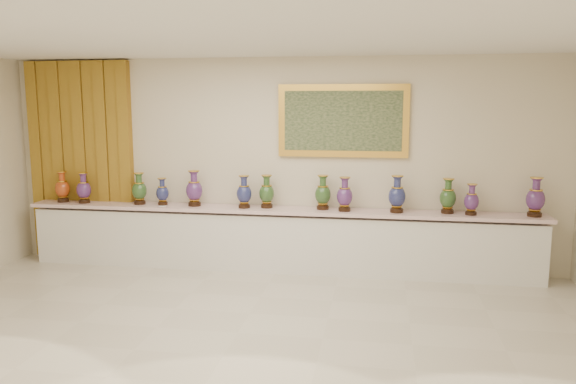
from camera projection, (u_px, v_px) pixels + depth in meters
name	position (u px, v px, depth m)	size (l,w,h in m)	color
ground	(238.00, 333.00, 5.83)	(8.00, 8.00, 0.00)	beige
room	(121.00, 155.00, 8.34)	(8.00, 8.00, 8.00)	beige
counter	(277.00, 240.00, 7.97)	(7.28, 0.48, 0.90)	white
vase_0	(63.00, 188.00, 8.36)	(0.27, 0.27, 0.46)	black
vase_1	(84.00, 189.00, 8.28)	(0.26, 0.26, 0.45)	black
vase_2	(139.00, 190.00, 8.17)	(0.28, 0.28, 0.47)	black
vase_3	(162.00, 193.00, 8.13)	(0.23, 0.23, 0.39)	black
vase_4	(194.00, 190.00, 8.04)	(0.31, 0.31, 0.51)	black
vase_5	(244.00, 193.00, 7.89)	(0.26, 0.26, 0.46)	black
vase_6	(267.00, 193.00, 7.90)	(0.24, 0.24, 0.47)	black
vase_7	(323.00, 194.00, 7.78)	(0.26, 0.26, 0.48)	black
vase_8	(345.00, 196.00, 7.65)	(0.28, 0.28, 0.47)	black
vase_9	(397.00, 196.00, 7.55)	(0.30, 0.30, 0.50)	black
vase_10	(448.00, 198.00, 7.50)	(0.22, 0.22, 0.47)	black
vase_11	(471.00, 201.00, 7.39)	(0.25, 0.25, 0.41)	black
vase_12	(535.00, 199.00, 7.28)	(0.30, 0.30, 0.51)	black
label_card	(163.00, 206.00, 8.03)	(0.10, 0.06, 0.00)	white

